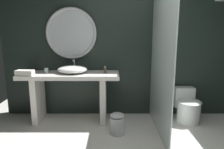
{
  "coord_description": "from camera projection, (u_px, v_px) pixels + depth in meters",
  "views": [
    {
      "loc": [
        -0.33,
        -2.15,
        1.63
      ],
      "look_at": [
        -0.32,
        1.0,
        0.98
      ],
      "focal_mm": 33.91,
      "sensor_mm": 36.0,
      "label": 1
    }
  ],
  "objects": [
    {
      "name": "back_wall_panel",
      "position": [
        128.0,
        48.0,
        4.03
      ],
      "size": [
        4.8,
        0.1,
        2.6
      ],
      "primitive_type": "cube",
      "color": "#1E2823",
      "rests_on": "ground_plane"
    },
    {
      "name": "vanity_counter",
      "position": [
        70.0,
        88.0,
        3.81
      ],
      "size": [
        1.75,
        0.59,
        0.89
      ],
      "color": "silver",
      "rests_on": "ground_plane"
    },
    {
      "name": "vessel_sink",
      "position": [
        72.0,
        69.0,
        3.74
      ],
      "size": [
        0.53,
        0.43,
        0.22
      ],
      "color": "white",
      "rests_on": "vanity_counter"
    },
    {
      "name": "tumbler_cup",
      "position": [
        46.0,
        70.0,
        3.77
      ],
      "size": [
        0.07,
        0.07,
        0.09
      ],
      "primitive_type": "cylinder",
      "color": "silver",
      "rests_on": "vanity_counter"
    },
    {
      "name": "soap_dispenser",
      "position": [
        104.0,
        70.0,
        3.74
      ],
      "size": [
        0.05,
        0.05,
        0.13
      ],
      "color": "#3D3323",
      "rests_on": "vanity_counter"
    },
    {
      "name": "round_wall_mirror",
      "position": [
        70.0,
        33.0,
        3.88
      ],
      "size": [
        0.94,
        0.05,
        0.94
      ],
      "color": "#B7B7BC"
    },
    {
      "name": "shower_glass_panel",
      "position": [
        160.0,
        66.0,
        3.3
      ],
      "size": [
        0.02,
        1.48,
        2.17
      ],
      "primitive_type": "cube",
      "color": "silver",
      "rests_on": "ground_plane"
    },
    {
      "name": "toilet",
      "position": [
        186.0,
        107.0,
        3.89
      ],
      "size": [
        0.42,
        0.61,
        0.58
      ],
      "color": "white",
      "rests_on": "ground_plane"
    },
    {
      "name": "waste_bin",
      "position": [
        116.0,
        123.0,
        3.38
      ],
      "size": [
        0.23,
        0.23,
        0.35
      ],
      "color": "#B7B7BC",
      "rests_on": "ground_plane"
    },
    {
      "name": "folded_hand_towel",
      "position": [
        24.0,
        73.0,
        3.55
      ],
      "size": [
        0.3,
        0.16,
        0.09
      ],
      "primitive_type": "cube",
      "rotation": [
        0.0,
        0.0,
        -0.06
      ],
      "color": "silver",
      "rests_on": "vanity_counter"
    }
  ]
}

